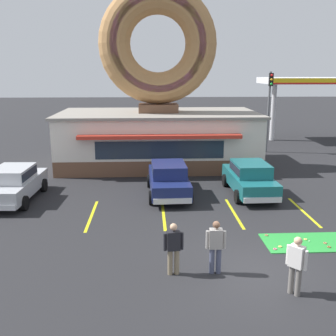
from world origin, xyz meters
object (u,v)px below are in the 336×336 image
object	(u,v)px
car_navy	(169,178)
pedestrian_hooded_kid	(216,245)
pedestrian_blue_sweater_man	(173,247)
pedestrian_leather_jacket_man	(296,263)
golf_ball	(309,241)
traffic_light_pole	(269,102)
car_silver	(14,182)
car_teal	(250,177)
trash_bin	(248,168)

from	to	relation	value
car_navy	pedestrian_hooded_kid	world-z (taller)	pedestrian_hooded_kid
pedestrian_blue_sweater_man	pedestrian_leather_jacket_man	world-z (taller)	pedestrian_leather_jacket_man
golf_ball	traffic_light_pole	world-z (taller)	traffic_light_pole
golf_ball	pedestrian_hooded_kid	size ratio (longest dim) A/B	0.03
car_silver	golf_ball	bearing A→B (deg)	-23.78
pedestrian_hooded_kid	pedestrian_leather_jacket_man	size ratio (longest dim) A/B	0.99
golf_ball	car_teal	bearing A→B (deg)	97.45
pedestrian_hooded_kid	pedestrian_leather_jacket_man	distance (m)	2.30
golf_ball	trash_bin	distance (m)	8.89
car_navy	trash_bin	world-z (taller)	car_navy
golf_ball	car_navy	size ratio (longest dim) A/B	0.01
car_silver	traffic_light_pole	xyz separation A→B (m)	(14.88, 10.40, 2.84)
golf_ball	car_silver	distance (m)	12.92
car_silver	trash_bin	distance (m)	12.40
car_navy	trash_bin	size ratio (longest dim) A/B	4.72
golf_ball	traffic_light_pole	bearing A→B (deg)	78.81
pedestrian_leather_jacket_man	traffic_light_pole	xyz separation A→B (m)	(4.81, 18.80, 2.79)
car_teal	pedestrian_leather_jacket_man	size ratio (longest dim) A/B	2.77
car_navy	traffic_light_pole	xyz separation A→B (m)	(7.75, 9.93, 2.84)
pedestrian_blue_sweater_man	traffic_light_pole	bearing A→B (deg)	65.52
pedestrian_hooded_kid	traffic_light_pole	xyz separation A→B (m)	(6.75, 17.55, 2.80)
pedestrian_blue_sweater_man	traffic_light_pole	distance (m)	19.49
car_teal	trash_bin	size ratio (longest dim) A/B	4.71
pedestrian_blue_sweater_man	car_teal	bearing A→B (deg)	61.12
traffic_light_pole	pedestrian_hooded_kid	bearing A→B (deg)	-111.04
trash_bin	car_silver	bearing A→B (deg)	-162.74
pedestrian_blue_sweater_man	pedestrian_hooded_kid	world-z (taller)	pedestrian_hooded_kid
pedestrian_leather_jacket_man	trash_bin	distance (m)	12.21
golf_ball	trash_bin	xyz separation A→B (m)	(0.04, 8.88, 0.45)
golf_ball	car_silver	size ratio (longest dim) A/B	0.01
pedestrian_leather_jacket_man	trash_bin	bearing A→B (deg)	81.69
golf_ball	pedestrian_leather_jacket_man	xyz separation A→B (m)	(-1.73, -3.20, 0.87)
car_teal	car_navy	bearing A→B (deg)	179.19
golf_ball	trash_bin	size ratio (longest dim) A/B	0.04
golf_ball	pedestrian_hooded_kid	bearing A→B (deg)	-151.88
car_teal	traffic_light_pole	world-z (taller)	traffic_light_pole
golf_ball	car_teal	size ratio (longest dim) A/B	0.01
pedestrian_hooded_kid	pedestrian_leather_jacket_man	xyz separation A→B (m)	(1.94, -1.24, 0.01)
pedestrian_blue_sweater_man	trash_bin	bearing A→B (deg)	65.48
golf_ball	traffic_light_pole	size ratio (longest dim) A/B	0.01
golf_ball	car_silver	world-z (taller)	car_silver
car_silver	car_teal	distance (m)	11.07
trash_bin	pedestrian_blue_sweater_man	bearing A→B (deg)	-114.52
car_navy	pedestrian_hooded_kid	size ratio (longest dim) A/B	2.80
car_silver	pedestrian_blue_sweater_man	size ratio (longest dim) A/B	2.90
golf_ball	pedestrian_leather_jacket_man	bearing A→B (deg)	-118.36
golf_ball	car_teal	xyz separation A→B (m)	(-0.73, 5.61, 0.82)
car_silver	traffic_light_pole	size ratio (longest dim) A/B	0.80
pedestrian_blue_sweater_man	pedestrian_hooded_kid	size ratio (longest dim) A/B	0.97
car_teal	golf_ball	bearing A→B (deg)	-82.55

